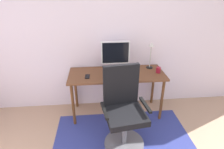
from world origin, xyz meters
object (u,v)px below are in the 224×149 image
at_px(monitor, 115,54).
at_px(desk, 117,78).
at_px(keyboard, 118,77).
at_px(cell_phone, 87,77).
at_px(office_chair, 124,115).
at_px(computer_mouse, 137,75).
at_px(desk_lamp, 151,52).
at_px(coffee_cup, 158,70).

bearing_deg(monitor, desk, -87.65).
xyz_separation_m(keyboard, cell_phone, (-0.46, 0.07, -0.00)).
distance_m(cell_phone, office_chair, 0.82).
distance_m(monitor, computer_mouse, 0.49).
relative_size(cell_phone, desk_lamp, 0.32).
bearing_deg(cell_phone, keyboard, -6.60).
relative_size(desk, keyboard, 3.52).
distance_m(coffee_cup, desk_lamp, 0.33).
relative_size(desk_lamp, office_chair, 0.39).
distance_m(monitor, keyboard, 0.41).
xyz_separation_m(computer_mouse, cell_phone, (-0.76, 0.04, -0.01)).
bearing_deg(coffee_cup, monitor, 163.51).
bearing_deg(desk, office_chair, -89.01).
distance_m(computer_mouse, desk_lamp, 0.48).
xyz_separation_m(coffee_cup, cell_phone, (-1.12, -0.05, -0.04)).
xyz_separation_m(monitor, office_chair, (0.02, -0.85, -0.56)).
xyz_separation_m(desk_lamp, office_chair, (-0.56, -0.85, -0.57)).
xyz_separation_m(computer_mouse, desk_lamp, (0.27, 0.29, 0.27)).
height_order(keyboard, computer_mouse, computer_mouse).
bearing_deg(computer_mouse, cell_phone, 177.16).
bearing_deg(keyboard, coffee_cup, 10.32).
distance_m(coffee_cup, cell_phone, 1.12).
distance_m(keyboard, computer_mouse, 0.31).
distance_m(coffee_cup, office_chair, 0.98).
relative_size(computer_mouse, desk_lamp, 0.24).
height_order(keyboard, coffee_cup, coffee_cup).
distance_m(keyboard, desk_lamp, 0.72).
distance_m(desk, office_chair, 0.72).
bearing_deg(cell_phone, office_chair, -49.49).
bearing_deg(coffee_cup, desk_lamp, 113.11).
bearing_deg(cell_phone, computer_mouse, -0.46).
bearing_deg(monitor, coffee_cup, -16.49).
height_order(desk, monitor, monitor).
height_order(desk, office_chair, office_chair).
relative_size(keyboard, desk_lamp, 0.98).
bearing_deg(desk, monitor, 92.35).
relative_size(computer_mouse, coffee_cup, 1.14).
bearing_deg(desk, desk_lamp, 15.93).
distance_m(monitor, coffee_cup, 0.73).
bearing_deg(monitor, keyboard, -89.87).
distance_m(computer_mouse, office_chair, 0.70).
height_order(computer_mouse, cell_phone, computer_mouse).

